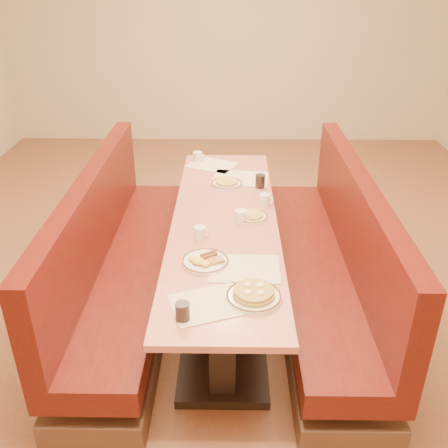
{
  "coord_description": "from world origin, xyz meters",
  "views": [
    {
      "loc": [
        0.04,
        -2.97,
        2.28
      ],
      "look_at": [
        0.0,
        -0.26,
        0.85
      ],
      "focal_mm": 40.0,
      "sensor_mm": 36.0,
      "label": 1
    }
  ],
  "objects_px": {
    "soda_tumbler_near": "(183,312)",
    "soda_tumbler_mid": "(260,181)",
    "diner_table": "(225,267)",
    "coffee_mug_c": "(265,199)",
    "coffee_mug_a": "(241,216)",
    "eggs_plate": "(205,261)",
    "coffee_mug_d": "(198,156)",
    "booth_right": "(328,269)",
    "booth_left": "(121,267)",
    "pancake_plate": "(254,295)",
    "coffee_mug_b": "(200,232)"
  },
  "relations": [
    {
      "from": "booth_left",
      "to": "coffee_mug_c",
      "type": "distance_m",
      "value": 1.13
    },
    {
      "from": "pancake_plate",
      "to": "soda_tumbler_near",
      "type": "height_order",
      "value": "soda_tumbler_near"
    },
    {
      "from": "soda_tumbler_near",
      "to": "coffee_mug_c",
      "type": "bearing_deg",
      "value": 70.06
    },
    {
      "from": "booth_left",
      "to": "booth_right",
      "type": "height_order",
      "value": "same"
    },
    {
      "from": "coffee_mug_a",
      "to": "coffee_mug_c",
      "type": "height_order",
      "value": "coffee_mug_a"
    },
    {
      "from": "pancake_plate",
      "to": "coffee_mug_d",
      "type": "distance_m",
      "value": 2.02
    },
    {
      "from": "coffee_mug_b",
      "to": "coffee_mug_d",
      "type": "relative_size",
      "value": 0.98
    },
    {
      "from": "coffee_mug_a",
      "to": "coffee_mug_c",
      "type": "bearing_deg",
      "value": 72.32
    },
    {
      "from": "coffee_mug_b",
      "to": "coffee_mug_c",
      "type": "relative_size",
      "value": 0.99
    },
    {
      "from": "booth_right",
      "to": "pancake_plate",
      "type": "bearing_deg",
      "value": -122.86
    },
    {
      "from": "soda_tumbler_near",
      "to": "soda_tumbler_mid",
      "type": "bearing_deg",
      "value": 74.3
    },
    {
      "from": "diner_table",
      "to": "pancake_plate",
      "type": "bearing_deg",
      "value": -79.69
    },
    {
      "from": "diner_table",
      "to": "coffee_mug_c",
      "type": "height_order",
      "value": "coffee_mug_c"
    },
    {
      "from": "booth_right",
      "to": "eggs_plate",
      "type": "relative_size",
      "value": 9.09
    },
    {
      "from": "coffee_mug_a",
      "to": "soda_tumbler_mid",
      "type": "relative_size",
      "value": 1.08
    },
    {
      "from": "diner_table",
      "to": "eggs_plate",
      "type": "bearing_deg",
      "value": -100.79
    },
    {
      "from": "booth_left",
      "to": "soda_tumbler_mid",
      "type": "distance_m",
      "value": 1.22
    },
    {
      "from": "diner_table",
      "to": "soda_tumbler_mid",
      "type": "height_order",
      "value": "soda_tumbler_mid"
    },
    {
      "from": "booth_left",
      "to": "soda_tumbler_mid",
      "type": "height_order",
      "value": "booth_left"
    },
    {
      "from": "booth_right",
      "to": "coffee_mug_d",
      "type": "relative_size",
      "value": 23.89
    },
    {
      "from": "coffee_mug_a",
      "to": "coffee_mug_b",
      "type": "xyz_separation_m",
      "value": [
        -0.26,
        -0.22,
        -0.0
      ]
    },
    {
      "from": "coffee_mug_a",
      "to": "soda_tumbler_mid",
      "type": "xyz_separation_m",
      "value": [
        0.15,
        0.58,
        0.01
      ]
    },
    {
      "from": "booth_right",
      "to": "pancake_plate",
      "type": "distance_m",
      "value": 1.13
    },
    {
      "from": "eggs_plate",
      "to": "booth_left",
      "type": "bearing_deg",
      "value": 138.57
    },
    {
      "from": "eggs_plate",
      "to": "soda_tumbler_mid",
      "type": "bearing_deg",
      "value": 71.34
    },
    {
      "from": "booth_right",
      "to": "coffee_mug_b",
      "type": "relative_size",
      "value": 24.38
    },
    {
      "from": "coffee_mug_b",
      "to": "soda_tumbler_mid",
      "type": "xyz_separation_m",
      "value": [
        0.41,
        0.8,
        0.01
      ]
    },
    {
      "from": "coffee_mug_c",
      "to": "soda_tumbler_near",
      "type": "bearing_deg",
      "value": -88.53
    },
    {
      "from": "coffee_mug_a",
      "to": "diner_table",
      "type": "bearing_deg",
      "value": 176.38
    },
    {
      "from": "diner_table",
      "to": "coffee_mug_d",
      "type": "relative_size",
      "value": 23.89
    },
    {
      "from": "soda_tumbler_mid",
      "to": "eggs_plate",
      "type": "bearing_deg",
      "value": -108.66
    },
    {
      "from": "soda_tumbler_near",
      "to": "coffee_mug_b",
      "type": "bearing_deg",
      "value": 87.26
    },
    {
      "from": "pancake_plate",
      "to": "soda_tumbler_mid",
      "type": "bearing_deg",
      "value": 85.87
    },
    {
      "from": "booth_left",
      "to": "coffee_mug_b",
      "type": "height_order",
      "value": "booth_left"
    },
    {
      "from": "booth_left",
      "to": "pancake_plate",
      "type": "relative_size",
      "value": 8.59
    },
    {
      "from": "booth_left",
      "to": "coffee_mug_b",
      "type": "relative_size",
      "value": 24.38
    },
    {
      "from": "eggs_plate",
      "to": "coffee_mug_d",
      "type": "bearing_deg",
      "value": 94.78
    },
    {
      "from": "diner_table",
      "to": "booth_right",
      "type": "bearing_deg",
      "value": 0.0
    },
    {
      "from": "diner_table",
      "to": "soda_tumbler_mid",
      "type": "xyz_separation_m",
      "value": [
        0.26,
        0.54,
        0.43
      ]
    },
    {
      "from": "eggs_plate",
      "to": "soda_tumbler_mid",
      "type": "relative_size",
      "value": 2.7
    },
    {
      "from": "diner_table",
      "to": "coffee_mug_c",
      "type": "bearing_deg",
      "value": 39.34
    },
    {
      "from": "booth_left",
      "to": "coffee_mug_a",
      "type": "relative_size",
      "value": 22.79
    },
    {
      "from": "coffee_mug_a",
      "to": "pancake_plate",
      "type": "bearing_deg",
      "value": -71.6
    },
    {
      "from": "coffee_mug_c",
      "to": "soda_tumbler_near",
      "type": "distance_m",
      "value": 1.38
    },
    {
      "from": "coffee_mug_a",
      "to": "soda_tumbler_near",
      "type": "relative_size",
      "value": 1.13
    },
    {
      "from": "coffee_mug_d",
      "to": "soda_tumbler_near",
      "type": "relative_size",
      "value": 1.08
    },
    {
      "from": "booth_right",
      "to": "coffee_mug_c",
      "type": "xyz_separation_m",
      "value": [
        -0.45,
        0.23,
        0.43
      ]
    },
    {
      "from": "diner_table",
      "to": "coffee_mug_a",
      "type": "distance_m",
      "value": 0.43
    },
    {
      "from": "pancake_plate",
      "to": "coffee_mug_d",
      "type": "xyz_separation_m",
      "value": [
        -0.4,
        1.98,
        0.02
      ]
    },
    {
      "from": "booth_right",
      "to": "coffee_mug_a",
      "type": "bearing_deg",
      "value": -176.58
    }
  ]
}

